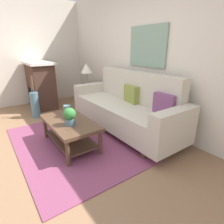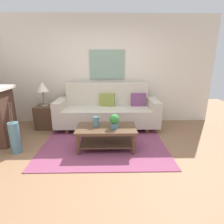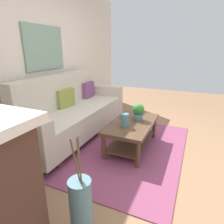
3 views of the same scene
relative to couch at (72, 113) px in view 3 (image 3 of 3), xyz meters
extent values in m
plane|color=#8C6647|center=(-0.07, -1.57, -0.43)|extent=(9.63, 9.63, 0.00)
cube|color=beige|center=(-0.07, 0.54, 0.92)|extent=(5.63, 0.10, 2.70)
cube|color=#843D5B|center=(-0.07, -1.07, -0.43)|extent=(2.41, 1.65, 0.01)
cube|color=beige|center=(0.00, -0.06, -0.11)|extent=(2.03, 0.84, 0.40)
cube|color=beige|center=(0.00, 0.26, 0.37)|extent=(2.03, 0.20, 0.56)
cube|color=beige|center=(-1.12, -0.06, -0.01)|extent=(0.20, 0.84, 0.60)
cube|color=beige|center=(1.12, -0.06, -0.01)|extent=(0.20, 0.84, 0.60)
cube|color=#513826|center=(-0.92, -0.06, -0.37)|extent=(0.08, 0.74, 0.12)
cube|color=#513826|center=(0.92, -0.06, -0.37)|extent=(0.08, 0.74, 0.12)
cube|color=olive|center=(0.00, 0.12, 0.25)|extent=(0.37, 0.17, 0.32)
cube|color=#7A4270|center=(0.77, 0.12, 0.25)|extent=(0.37, 0.14, 0.32)
cube|color=#513826|center=(-0.01, -1.11, -0.03)|extent=(1.10, 0.60, 0.05)
cube|color=#513826|center=(-0.01, -1.11, -0.31)|extent=(0.98, 0.50, 0.02)
cylinder|color=#513826|center=(-0.50, -1.36, -0.24)|extent=(0.06, 0.06, 0.38)
cylinder|color=#513826|center=(0.48, -1.36, -0.24)|extent=(0.06, 0.06, 0.38)
cylinder|color=#513826|center=(-0.50, -0.86, -0.24)|extent=(0.06, 0.06, 0.38)
cylinder|color=#513826|center=(0.48, -0.86, -0.24)|extent=(0.06, 0.06, 0.38)
cylinder|color=slate|center=(-0.20, -1.06, 0.09)|extent=(0.12, 0.12, 0.19)
cylinder|color=slate|center=(0.14, -1.16, 0.05)|extent=(0.14, 0.14, 0.10)
sphere|color=#307934|center=(0.14, -1.16, 0.17)|extent=(0.18, 0.18, 0.18)
cylinder|color=slate|center=(-1.65, -1.24, -0.15)|extent=(0.18, 0.18, 0.57)
cylinder|color=brown|center=(-1.63, -1.24, 0.32)|extent=(0.03, 0.03, 0.36)
cylinder|color=brown|center=(-1.66, -1.22, 0.32)|extent=(0.05, 0.04, 0.36)
cylinder|color=brown|center=(-1.66, -1.25, 0.32)|extent=(0.03, 0.04, 0.36)
cube|color=gray|center=(0.00, 0.47, 1.08)|extent=(0.88, 0.03, 0.71)
camera|label=1|loc=(2.50, -2.09, 1.08)|focal=29.43mm
camera|label=2|loc=(0.04, -4.20, 1.20)|focal=28.53mm
camera|label=3|loc=(-2.63, -1.94, 1.08)|focal=30.73mm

